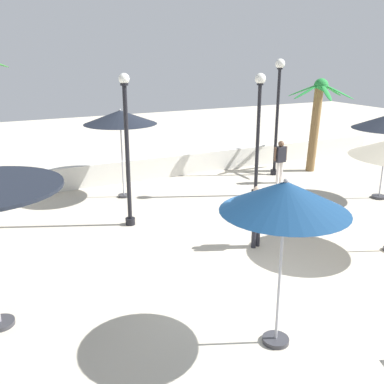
% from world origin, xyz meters
% --- Properties ---
extents(ground_plane, '(56.00, 56.00, 0.00)m').
position_xyz_m(ground_plane, '(0.00, 0.00, 0.00)').
color(ground_plane, beige).
extents(boundary_wall, '(25.20, 0.30, 0.84)m').
position_xyz_m(boundary_wall, '(0.00, 9.59, 0.42)').
color(boundary_wall, silver).
rests_on(boundary_wall, ground_plane).
extents(patio_umbrella_0, '(2.06, 2.06, 2.96)m').
position_xyz_m(patio_umbrella_0, '(-0.59, -1.07, 2.64)').
color(patio_umbrella_0, '#333338').
rests_on(patio_umbrella_0, ground_plane).
extents(patio_umbrella_3, '(2.42, 2.42, 3.02)m').
position_xyz_m(patio_umbrella_3, '(-0.37, 7.88, 2.74)').
color(patio_umbrella_3, '#333338').
rests_on(patio_umbrella_3, ground_plane).
extents(palm_tree_1, '(2.67, 2.41, 3.79)m').
position_xyz_m(palm_tree_1, '(7.92, 7.76, 2.41)').
color(palm_tree_1, olive).
rests_on(palm_tree_1, ground_plane).
extents(lamp_post_1, '(0.29, 0.29, 4.28)m').
position_xyz_m(lamp_post_1, '(-1.03, 5.31, 2.29)').
color(lamp_post_1, black).
rests_on(lamp_post_1, ground_plane).
extents(lamp_post_2, '(0.37, 0.37, 4.55)m').
position_xyz_m(lamp_post_2, '(6.05, 7.94, 2.77)').
color(lamp_post_2, black).
rests_on(lamp_post_2, ground_plane).
extents(lamp_post_3, '(0.36, 0.36, 4.15)m').
position_xyz_m(lamp_post_3, '(3.79, 5.97, 2.49)').
color(lamp_post_3, black).
rests_on(lamp_post_3, ground_plane).
extents(guest_1, '(0.56, 0.25, 1.63)m').
position_xyz_m(guest_1, '(5.48, 6.86, 0.98)').
color(guest_1, silver).
rests_on(guest_1, ground_plane).
extents(guest_2, '(0.54, 0.34, 1.64)m').
position_xyz_m(guest_2, '(1.35, 2.39, 0.99)').
color(guest_2, '#26262D').
rests_on(guest_2, ground_plane).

